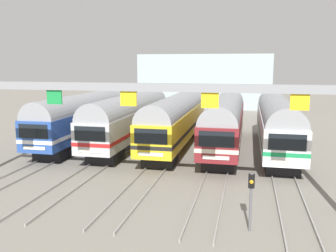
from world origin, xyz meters
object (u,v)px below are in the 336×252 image
Objects in this scene: commuter_train_stainless at (130,116)px; commuter_train_white at (277,121)px; commuter_train_yellow at (177,118)px; yard_signal_mast at (251,191)px; commuter_train_maroon at (225,119)px; catenary_gantry at (129,105)px; commuter_train_blue at (87,115)px.

commuter_train_white is (13.08, 0.00, 0.00)m from commuter_train_stainless.
commuter_train_yellow is 17.50m from yard_signal_mast.
commuter_train_yellow is at bearing 111.97° from yard_signal_mast.
commuter_train_maroon is at bearing 97.66° from yard_signal_mast.
commuter_train_white is at bearing 82.34° from yard_signal_mast.
commuter_train_stainless is at bearing 123.93° from yard_signal_mast.
commuter_train_stainless and commuter_train_white have the same top height.
commuter_train_yellow reaches higher than commuter_train_white.
commuter_train_yellow is 1.00× the size of commuter_train_maroon.
yard_signal_mast is at bearing -68.03° from commuter_train_yellow.
commuter_train_stainless is 0.80× the size of catenary_gantry.
commuter_train_blue and commuter_train_maroon have the same top height.
commuter_train_stainless is (4.36, -0.00, -0.00)m from commuter_train_blue.
commuter_train_stainless is at bearing 180.00° from commuter_train_white.
commuter_train_blue is at bearing 133.27° from yard_signal_mast.
commuter_train_blue is 13.08m from commuter_train_maroon.
commuter_train_yellow and commuter_train_maroon have the same top height.
commuter_train_maroon is at bearing 0.00° from commuter_train_yellow.
commuter_train_yellow reaches higher than yard_signal_mast.
commuter_train_white is 16.27m from catenary_gantry.
commuter_train_white is 0.80× the size of catenary_gantry.
commuter_train_stainless reaches higher than yard_signal_mast.
catenary_gantry reaches higher than commuter_train_stainless.
catenary_gantry is (-8.72, -13.49, 2.59)m from commuter_train_white.
commuter_train_blue is 1.00× the size of commuter_train_white.
commuter_train_stainless is 6.69× the size of yard_signal_mast.
yard_signal_mast is at bearing -22.51° from catenary_gantry.
commuter_train_yellow is (8.72, 0.00, 0.00)m from commuter_train_blue.
catenary_gantry is at bearing -72.09° from commuter_train_stainless.
yard_signal_mast is at bearing -82.34° from commuter_train_maroon.
commuter_train_stainless is 8.72m from commuter_train_maroon.
commuter_train_yellow is at bearing 0.06° from commuter_train_stainless.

